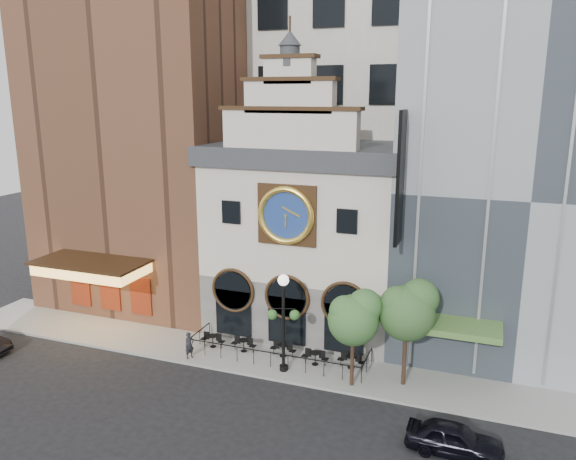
# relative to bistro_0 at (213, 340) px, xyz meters

# --- Properties ---
(ground) EXTENTS (120.00, 120.00, 0.00)m
(ground) POSITION_rel_bistro_0_xyz_m (4.35, -2.42, -0.61)
(ground) COLOR black
(ground) RESTS_ON ground
(sidewalk) EXTENTS (44.00, 5.00, 0.15)m
(sidewalk) POSITION_rel_bistro_0_xyz_m (4.35, 0.08, -0.54)
(sidewalk) COLOR gray
(sidewalk) RESTS_ON ground
(clock_building) EXTENTS (12.60, 8.78, 18.65)m
(clock_building) POSITION_rel_bistro_0_xyz_m (4.35, 5.41, 6.07)
(clock_building) COLOR #605E5B
(clock_building) RESTS_ON ground
(theater_building) EXTENTS (14.00, 15.60, 25.00)m
(theater_building) POSITION_rel_bistro_0_xyz_m (-8.65, 7.54, 11.99)
(theater_building) COLOR brown
(theater_building) RESTS_ON ground
(retail_building) EXTENTS (14.00, 14.40, 20.00)m
(retail_building) POSITION_rel_bistro_0_xyz_m (17.34, 7.57, 9.53)
(retail_building) COLOR gray
(retail_building) RESTS_ON ground
(office_tower) EXTENTS (20.00, 16.00, 40.00)m
(office_tower) POSITION_rel_bistro_0_xyz_m (4.35, 17.58, 19.39)
(office_tower) COLOR #BDB6AB
(office_tower) RESTS_ON ground
(cafe_railing) EXTENTS (10.60, 2.60, 0.90)m
(cafe_railing) POSITION_rel_bistro_0_xyz_m (4.35, 0.08, -0.01)
(cafe_railing) COLOR black
(cafe_railing) RESTS_ON sidewalk
(bistro_0) EXTENTS (1.58, 0.68, 0.90)m
(bistro_0) POSITION_rel_bistro_0_xyz_m (0.00, 0.00, 0.00)
(bistro_0) COLOR black
(bistro_0) RESTS_ON sidewalk
(bistro_1) EXTENTS (1.58, 0.68, 0.90)m
(bistro_1) POSITION_rel_bistro_0_xyz_m (2.05, 0.11, 0.00)
(bistro_1) COLOR black
(bistro_1) RESTS_ON sidewalk
(bistro_2) EXTENTS (1.58, 0.68, 0.90)m
(bistro_2) POSITION_rel_bistro_0_xyz_m (4.54, 0.30, 0.00)
(bistro_2) COLOR black
(bistro_2) RESTS_ON sidewalk
(bistro_3) EXTENTS (1.58, 0.68, 0.90)m
(bistro_3) POSITION_rel_bistro_0_xyz_m (6.65, -0.03, 0.00)
(bistro_3) COLOR black
(bistro_3) RESTS_ON sidewalk
(bistro_4) EXTENTS (1.58, 0.68, 0.90)m
(bistro_4) POSITION_rel_bistro_0_xyz_m (8.71, 0.27, 0.00)
(bistro_4) COLOR black
(bistro_4) RESTS_ON sidewalk
(car_right) EXTENTS (4.25, 1.81, 1.43)m
(car_right) POSITION_rel_bistro_0_xyz_m (14.80, -5.60, 0.10)
(car_right) COLOR black
(car_right) RESTS_ON ground
(pedestrian) EXTENTS (0.63, 0.71, 1.62)m
(pedestrian) POSITION_rel_bistro_0_xyz_m (-0.59, -1.81, 0.35)
(pedestrian) COLOR black
(pedestrian) RESTS_ON sidewalk
(lamppost) EXTENTS (1.76, 0.97, 5.71)m
(lamppost) POSITION_rel_bistro_0_xyz_m (5.18, -1.32, 3.07)
(lamppost) COLOR black
(lamppost) RESTS_ON sidewalk
(tree_left) EXTENTS (3.07, 2.96, 5.92)m
(tree_left) POSITION_rel_bistro_0_xyz_m (11.84, -0.48, 3.88)
(tree_left) COLOR #382619
(tree_left) RESTS_ON sidewalk
(tree_right) EXTENTS (2.81, 2.70, 5.40)m
(tree_right) POSITION_rel_bistro_0_xyz_m (9.24, -1.54, 3.50)
(tree_right) COLOR #382619
(tree_right) RESTS_ON sidewalk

